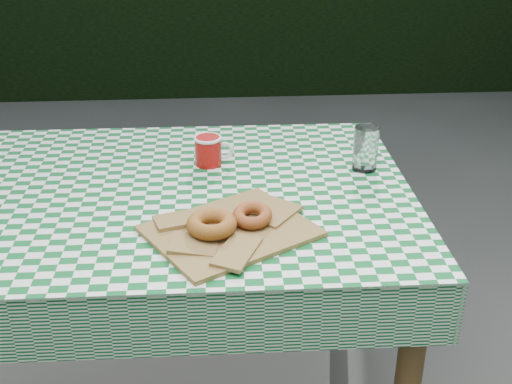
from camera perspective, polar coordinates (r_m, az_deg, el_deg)
ground at (r=2.23m, az=-8.62°, el=-15.55°), size 60.00×60.00×0.00m
table at (r=1.86m, az=-8.61°, el=-10.49°), size 1.31×0.88×0.75m
tablecloth at (r=1.66m, az=-9.48°, el=0.00°), size 1.33×0.90×0.01m
paper_bag at (r=1.45m, az=-2.25°, el=-3.30°), size 0.43×0.40×0.02m
bagel_front at (r=1.42m, az=-3.88°, el=-2.80°), size 0.12×0.12×0.03m
bagel_back at (r=1.46m, az=-0.32°, el=-2.03°), size 0.11×0.11×0.03m
coffee_mug at (r=1.77m, az=-4.19°, el=3.60°), size 0.15×0.15×0.08m
drinking_glass at (r=1.76m, az=9.52°, el=3.77°), size 0.08×0.08×0.12m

